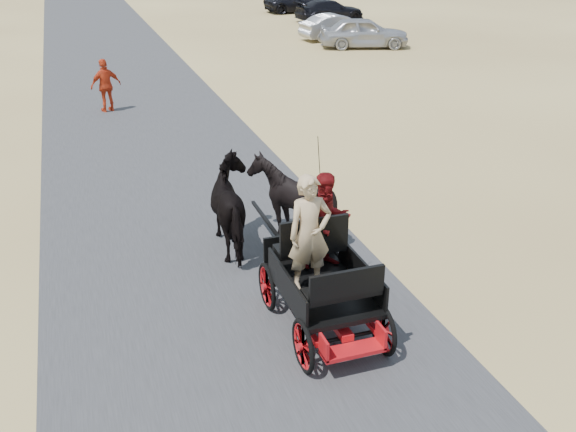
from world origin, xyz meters
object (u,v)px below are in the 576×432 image
object	(u,v)px
carriage	(322,307)
horse_left	(236,207)
car_a	(364,32)
car_c	(330,10)
car_d	(297,3)
horse_right	(291,200)
car_b	(337,27)
pedestrian	(106,85)

from	to	relation	value
carriage	horse_left	distance (m)	3.09
carriage	car_a	world-z (taller)	car_a
car_c	car_d	xyz separation A→B (m)	(-0.43, 4.76, -0.01)
horse_right	car_c	xyz separation A→B (m)	(12.24, 27.81, -0.21)
horse_left	car_a	bearing A→B (deg)	-121.40
car_b	car_c	world-z (taller)	car_b
car_d	car_b	bearing A→B (deg)	167.91
horse_right	pedestrian	size ratio (longest dim) A/B	0.98
car_d	car_a	bearing A→B (deg)	170.88
car_b	car_a	bearing A→B (deg)	179.68
car_b	car_c	size ratio (longest dim) A/B	0.90
car_b	car_c	bearing A→B (deg)	-25.80
car_a	car_d	bearing A→B (deg)	10.47
carriage	car_d	distance (m)	37.66
horse_left	pedestrian	size ratio (longest dim) A/B	1.16
carriage	car_c	bearing A→B (deg)	67.46
horse_right	carriage	bearing A→B (deg)	79.61
horse_left	car_b	distance (m)	24.11
car_b	car_c	distance (m)	6.79
pedestrian	car_c	bearing A→B (deg)	-148.11
car_c	car_d	bearing A→B (deg)	0.50
car_b	car_d	distance (m)	11.32
carriage	horse_right	bearing A→B (deg)	79.61
car_d	pedestrian	bearing A→B (deg)	143.42
carriage	pedestrian	size ratio (longest dim) A/B	1.39
carriage	car_d	bearing A→B (deg)	70.84
car_b	car_d	bearing A→B (deg)	-15.81
pedestrian	car_b	bearing A→B (deg)	-157.03
car_b	car_c	xyz separation A→B (m)	(2.22, 6.42, -0.01)
horse_right	pedestrian	xyz separation A→B (m)	(-2.64, 10.82, 0.01)
carriage	car_d	world-z (taller)	car_d
car_a	car_b	xyz separation A→B (m)	(-0.30, 2.69, -0.09)
horse_right	car_b	size ratio (longest dim) A/B	0.43
car_b	carriage	bearing A→B (deg)	149.87
car_a	car_c	xyz separation A→B (m)	(1.92, 9.10, -0.10)
carriage	car_b	bearing A→B (deg)	66.58
pedestrian	car_a	xyz separation A→B (m)	(12.95, 7.89, -0.12)
carriage	car_c	xyz separation A→B (m)	(12.79, 30.81, 0.28)
horse_left	pedestrian	distance (m)	10.93
horse_right	car_d	distance (m)	34.65
car_a	car_c	size ratio (longest dim) A/B	0.98
car_c	car_a	bearing A→B (deg)	163.43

